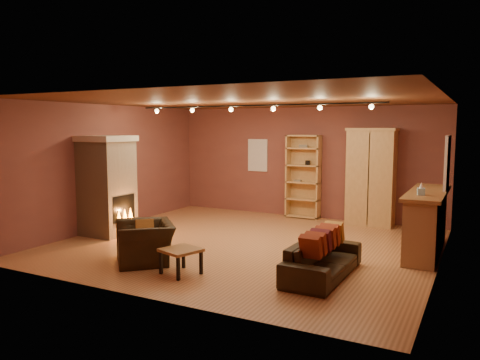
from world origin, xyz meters
The scene contains 16 objects.
floor centered at (0.00, 0.00, 0.00)m, with size 7.00×7.00×0.00m, color #9E6038.
ceiling centered at (0.00, 0.00, 2.80)m, with size 7.00×7.00×0.00m, color brown.
back_wall centered at (0.00, 3.25, 1.40)m, with size 7.00×0.02×2.80m, color brown.
left_wall centered at (-3.50, 0.00, 1.40)m, with size 0.02×6.50×2.80m, color brown.
right_wall centered at (3.50, 0.00, 1.40)m, with size 0.02×6.50×2.80m, color brown.
fireplace centered at (-3.04, -0.60, 1.06)m, with size 1.01×0.98×2.12m.
back_window centered at (-1.30, 3.23, 1.55)m, with size 0.56×0.04×0.86m, color silver.
bookcase centered at (0.04, 3.14, 1.07)m, with size 0.86×0.33×2.10m.
armoire centered at (1.76, 2.96, 1.14)m, with size 1.12×0.64×2.28m.
bar_counter centered at (3.20, 0.92, 0.58)m, with size 0.64×2.40×1.15m.
tissue_box centered at (3.15, 0.34, 1.24)m, with size 0.13×0.13×0.21m.
right_window centered at (3.47, 1.40, 1.65)m, with size 0.05×0.90×1.00m, color silver.
loveseat centered at (1.94, -1.25, 0.39)m, with size 0.59×1.88×0.77m.
armchair centered at (-1.00, -1.88, 0.46)m, with size 1.22×1.23×0.92m.
coffee_table centered at (-0.07, -2.16, 0.35)m, with size 0.67×0.67×0.41m.
track_rail centered at (0.00, 0.20, 2.69)m, with size 5.20×0.09×0.13m.
Camera 1 is at (4.05, -8.07, 2.30)m, focal length 35.00 mm.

